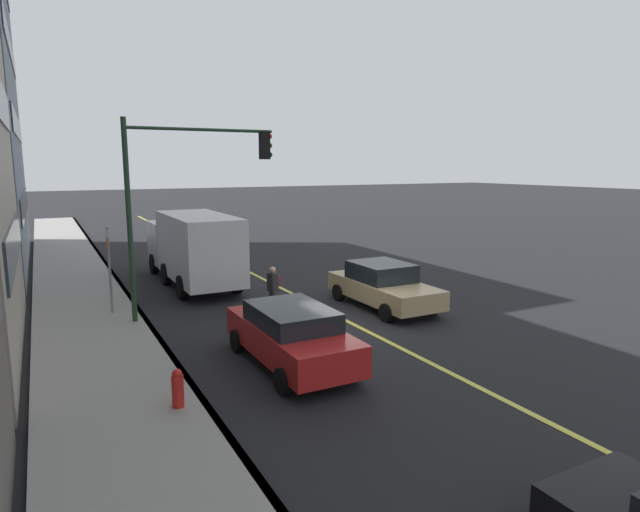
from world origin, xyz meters
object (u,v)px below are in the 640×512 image
street_sign_post (109,265)px  fire_hydrant (178,392)px  truck_white (193,246)px  pedestrian_with_backpack (273,287)px  traffic_light_mast (185,184)px  car_tan (383,285)px  car_red (291,334)px

street_sign_post → fire_hydrant: bearing=-177.8°
truck_white → pedestrian_with_backpack: bearing=-169.2°
fire_hydrant → traffic_light_mast: bearing=-16.3°
pedestrian_with_backpack → fire_hydrant: size_ratio=1.75×
traffic_light_mast → street_sign_post: 3.69m
car_tan → fire_hydrant: size_ratio=4.96×
truck_white → street_sign_post: 5.11m
car_red → truck_white: bearing=-1.3°
fire_hydrant → pedestrian_with_backpack: bearing=-38.0°
car_tan → fire_hydrant: bearing=120.7°
traffic_light_mast → pedestrian_with_backpack: bearing=-109.8°
truck_white → fire_hydrant: truck_white is taller
traffic_light_mast → fire_hydrant: 7.89m
car_tan → car_red: bearing=124.4°
street_sign_post → truck_white: bearing=-45.5°
pedestrian_with_backpack → street_sign_post: bearing=64.4°
car_red → pedestrian_with_backpack: 4.53m
car_red → street_sign_post: 7.49m
street_sign_post → fire_hydrant: (-7.97, -0.30, -1.27)m
car_tan → truck_white: bearing=36.5°
car_tan → street_sign_post: bearing=70.2°
street_sign_post → traffic_light_mast: bearing=-121.6°
truck_white → fire_hydrant: bearing=163.9°
car_tan → street_sign_post: size_ratio=1.58×
pedestrian_with_backpack → car_tan: bearing=-101.8°
car_red → street_sign_post: street_sign_post is taller
traffic_light_mast → fire_hydrant: bearing=163.7°
street_sign_post → pedestrian_with_backpack: bearing=-115.6°
car_red → street_sign_post: size_ratio=1.56×
traffic_light_mast → fire_hydrant: (-6.60, 1.93, -3.86)m
car_tan → traffic_light_mast: 7.45m
car_tan → truck_white: (6.65, 4.91, 0.82)m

